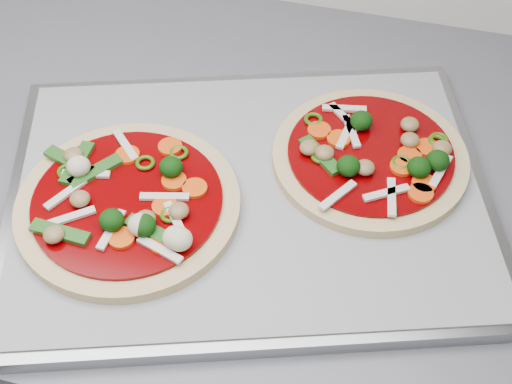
# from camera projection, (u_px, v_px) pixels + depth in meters

# --- Properties ---
(baking_tray) EXTENTS (0.58, 0.50, 0.02)m
(baking_tray) POSITION_uv_depth(u_px,v_px,m) (249.00, 195.00, 0.73)
(baking_tray) COLOR gray
(baking_tray) RESTS_ON countertop
(parchment) EXTENTS (0.55, 0.47, 0.00)m
(parchment) POSITION_uv_depth(u_px,v_px,m) (249.00, 189.00, 0.72)
(parchment) COLOR gray
(parchment) RESTS_ON baking_tray
(pizza_left) EXTENTS (0.25, 0.25, 0.04)m
(pizza_left) POSITION_uv_depth(u_px,v_px,m) (128.00, 204.00, 0.70)
(pizza_left) COLOR tan
(pizza_left) RESTS_ON parchment
(pizza_right) EXTENTS (0.25, 0.25, 0.03)m
(pizza_right) POSITION_uv_depth(u_px,v_px,m) (372.00, 156.00, 0.74)
(pizza_right) COLOR tan
(pizza_right) RESTS_ON parchment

